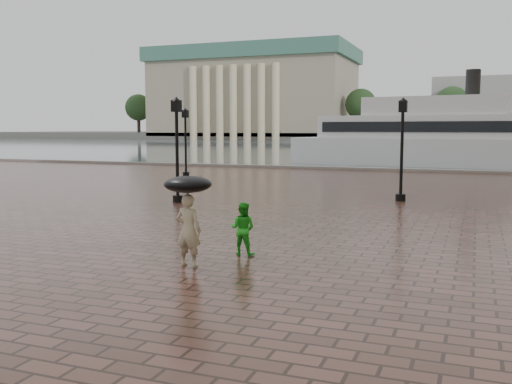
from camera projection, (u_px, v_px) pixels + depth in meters
ground at (196, 265)px, 13.41m from camera, size 300.00×300.00×0.00m
harbour_water at (439, 147)px, 98.70m from camera, size 240.00×240.00×0.00m
quay_edge at (390, 171)px, 43.08m from camera, size 80.00×0.60×0.30m
far_shore at (454, 136)px, 161.63m from camera, size 300.00×60.00×2.00m
museum at (254, 91)px, 165.62m from camera, size 57.00×32.50×26.00m
far_trees at (452, 103)px, 140.30m from camera, size 188.00×8.00×13.50m
street_lamps at (245, 146)px, 29.16m from camera, size 15.44×12.44×4.40m
adult_pedestrian at (189, 230)px, 13.19m from camera, size 0.63×0.42×1.70m
child_pedestrian at (243, 229)px, 14.44m from camera, size 0.65×0.51×1.34m
ferry_near at (435, 138)px, 49.00m from camera, size 25.01×8.71×8.03m
umbrella at (188, 184)px, 13.07m from camera, size 1.10×1.10×1.14m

